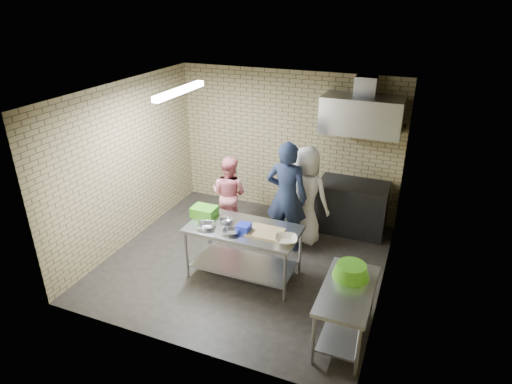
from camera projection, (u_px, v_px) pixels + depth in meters
floor at (246, 261)px, 7.00m from camera, size 4.20×4.20×0.00m
ceiling at (244, 92)px, 5.86m from camera, size 4.20×4.20×0.00m
back_wall at (287, 144)px, 8.11m from camera, size 4.20×0.06×2.70m
front_wall at (172, 253)px, 4.75m from camera, size 4.20×0.06×2.70m
left_wall at (127, 165)px, 7.14m from camera, size 0.06×4.00×2.70m
right_wall at (391, 208)px, 5.71m from camera, size 0.06×4.00×2.70m
prep_table at (244, 252)px, 6.49m from camera, size 1.64×0.82×0.82m
side_counter at (345, 313)px, 5.30m from camera, size 0.60×1.20×0.75m
stove at (352, 207)px, 7.74m from camera, size 1.20×0.70×0.90m
range_hood at (362, 115)px, 7.08m from camera, size 1.30×0.60×0.60m
hood_duct at (366, 86)px, 7.02m from camera, size 0.35×0.30×0.30m
wall_shelf at (381, 125)px, 7.22m from camera, size 0.80×0.20×0.04m
fluorescent_fixture at (179, 91)px, 6.23m from camera, size 0.10×1.25×0.08m
green_crate at (204, 211)px, 6.63m from camera, size 0.36×0.27×0.15m
blue_tub at (244, 228)px, 6.19m from camera, size 0.18×0.18×0.12m
cutting_board at (265, 232)px, 6.18m from camera, size 0.50×0.38×0.03m
mixing_bowl_a at (206, 226)px, 6.31m from camera, size 0.33×0.33×0.06m
mixing_bowl_b at (226, 221)px, 6.45m from camera, size 0.25×0.25×0.06m
mixing_bowl_c at (231, 232)px, 6.15m from camera, size 0.30×0.30×0.06m
ceramic_bowl at (286, 240)px, 5.94m from camera, size 0.40×0.40×0.08m
green_basin at (351, 270)px, 5.33m from camera, size 0.46×0.46×0.17m
bottle_red at (366, 117)px, 7.26m from camera, size 0.07×0.07×0.18m
bottle_green at (391, 120)px, 7.13m from camera, size 0.06×0.06×0.15m
man_navy at (287, 197)px, 7.00m from camera, size 0.70×0.48×1.86m
woman_pink at (229, 194)px, 7.65m from camera, size 0.73×0.59×1.39m
woman_white at (305, 196)px, 7.24m from camera, size 0.92×0.69×1.69m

